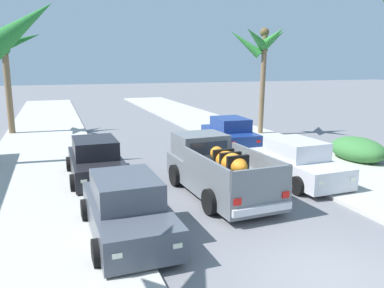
# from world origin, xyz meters

# --- Properties ---
(ground_plane) EXTENTS (160.00, 160.00, 0.00)m
(ground_plane) POSITION_xyz_m (0.00, 0.00, 0.00)
(ground_plane) COLOR slate
(sidewalk_left) EXTENTS (4.68, 60.00, 0.12)m
(sidewalk_left) POSITION_xyz_m (-5.52, 12.00, 0.06)
(sidewalk_left) COLOR #B2AFA8
(sidewalk_left) RESTS_ON ground
(sidewalk_right) EXTENTS (4.68, 60.00, 0.12)m
(sidewalk_right) POSITION_xyz_m (5.52, 12.00, 0.06)
(sidewalk_right) COLOR #B2AFA8
(sidewalk_right) RESTS_ON ground
(curb_left) EXTENTS (0.16, 60.00, 0.10)m
(curb_left) POSITION_xyz_m (-4.58, 12.00, 0.05)
(curb_left) COLOR silver
(curb_left) RESTS_ON ground
(curb_right) EXTENTS (0.16, 60.00, 0.10)m
(curb_right) POSITION_xyz_m (4.58, 12.00, 0.05)
(curb_right) COLOR silver
(curb_right) RESTS_ON ground
(pickup_truck) EXTENTS (2.39, 5.29, 1.80)m
(pickup_truck) POSITION_xyz_m (-0.01, 5.64, 0.81)
(pickup_truck) COLOR slate
(pickup_truck) RESTS_ON ground
(car_left_near) EXTENTS (2.20, 4.33, 1.54)m
(car_left_near) POSITION_xyz_m (3.56, 12.29, 0.71)
(car_left_near) COLOR navy
(car_left_near) RESTS_ON ground
(car_right_near) EXTENTS (2.08, 4.28, 1.54)m
(car_right_near) POSITION_xyz_m (-3.42, 3.41, 0.71)
(car_right_near) COLOR #474C56
(car_right_near) RESTS_ON ground
(car_left_mid) EXTENTS (2.05, 4.27, 1.54)m
(car_left_mid) POSITION_xyz_m (-3.63, 8.67, 0.71)
(car_left_mid) COLOR black
(car_left_mid) RESTS_ON ground
(car_right_mid) EXTENTS (2.13, 4.31, 1.54)m
(car_right_mid) POSITION_xyz_m (3.29, 5.97, 0.71)
(car_right_mid) COLOR silver
(car_right_mid) RESTS_ON ground
(palm_tree_left_back) EXTENTS (3.50, 3.83, 6.40)m
(palm_tree_left_back) POSITION_xyz_m (6.61, 14.80, 5.27)
(palm_tree_left_back) COLOR brown
(palm_tree_left_back) RESTS_ON ground
(palm_tree_right_back) EXTENTS (4.05, 3.47, 6.29)m
(palm_tree_right_back) POSITION_xyz_m (-7.55, 19.99, 5.11)
(palm_tree_right_back) COLOR brown
(palm_tree_right_back) RESTS_ON ground
(hedge_bush) EXTENTS (1.80, 2.80, 1.10)m
(hedge_bush) POSITION_xyz_m (7.51, 7.50, 0.55)
(hedge_bush) COLOR #387538
(hedge_bush) RESTS_ON ground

